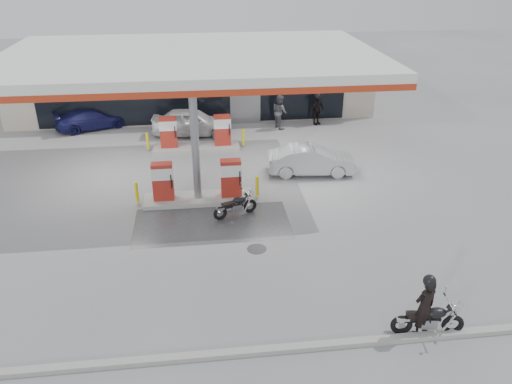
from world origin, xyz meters
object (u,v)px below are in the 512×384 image
Objects in this scene: parked_motorcycle at (236,206)px; attendant at (280,112)px; parked_car_right at (324,102)px; hatchback_silver at (311,160)px; biker_main at (425,307)px; biker_walking at (317,110)px; pump_island_near at (198,185)px; main_motorcycle at (429,320)px; parked_car_left at (92,119)px; pump_island_far at (196,136)px; sedan_white at (192,122)px.

attendant reaches higher than parked_motorcycle.
hatchback_silver is at bearing 150.88° from parked_car_right.
biker_main is 1.03× the size of biker_walking.
biker_main reaches higher than biker_walking.
pump_island_near is at bearing 113.98° from parked_motorcycle.
parked_motorcycle is 10.85m from attendant.
pump_island_near is 10.08m from attendant.
main_motorcycle is 0.50× the size of hatchback_silver.
main_motorcycle is 1.11× the size of biker_main.
parked_car_left is 2.33× the size of biker_walking.
parked_car_left is (-5.97, 10.00, -0.11)m from pump_island_near.
biker_walking reaches higher than parked_car_left.
pump_island_far is 7.85m from biker_walking.
pump_island_far is 2.61× the size of attendant.
pump_island_near is 2.61× the size of attendant.
parked_motorcycle is 0.40× the size of sedan_white.
parked_car_right is (8.34, 6.00, -0.21)m from pump_island_far.
biker_main is 8.60m from parked_motorcycle.
biker_main is 0.45× the size of hatchback_silver.
biker_main reaches higher than parked_car_left.
hatchback_silver is 0.98× the size of parked_car_left.
pump_island_near is 11.65m from biker_walking.
pump_island_near is 2.89× the size of biker_walking.
attendant is (5.10, 0.60, 0.23)m from sedan_white.
pump_island_far reaches higher than parked_motorcycle.
sedan_white is at bearing 101.99° from parked_car_right.
sedan_white is 2.51× the size of biker_walking.
biker_walking is (5.71, 10.65, 0.46)m from parked_motorcycle.
sedan_white is (-0.19, 2.20, 0.05)m from pump_island_far.
parked_motorcycle is at bearing -165.98° from sedan_white.
sedan_white is at bearing 91.36° from pump_island_near.
attendant is (-1.28, 17.60, 0.52)m from main_motorcycle.
pump_island_near reaches higher than parked_car_left.
hatchback_silver reaches higher than parked_car_right.
pump_island_near is 10.63m from biker_main.
biker_main is (5.99, -14.78, 0.21)m from pump_island_far.
pump_island_far is 2.80× the size of biker_main.
attendant is (-1.08, 17.58, 0.07)m from biker_main.
parked_motorcycle is (1.48, -7.48, -0.28)m from pump_island_far.
attendant is 6.62m from hatchback_silver.
parked_car_right is (3.44, 3.20, -0.48)m from attendant.
biker_walking is at bearing -100.79° from attendant.
parked_motorcycle is 0.50× the size of parked_car_right.
biker_walking is (7.19, 9.16, 0.18)m from pump_island_near.
pump_island_far is 1.42× the size of parked_car_right.
biker_main is 20.92m from parked_car_right.
parked_car_left is (-11.96, 18.78, -0.32)m from biker_main.
pump_island_near is 1.24× the size of parked_car_left.
pump_island_near reaches higher than sedan_white.
hatchback_silver is (5.32, 2.20, -0.04)m from pump_island_near.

